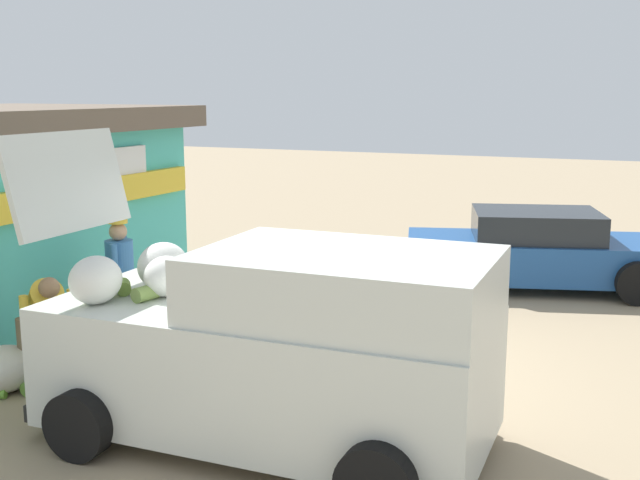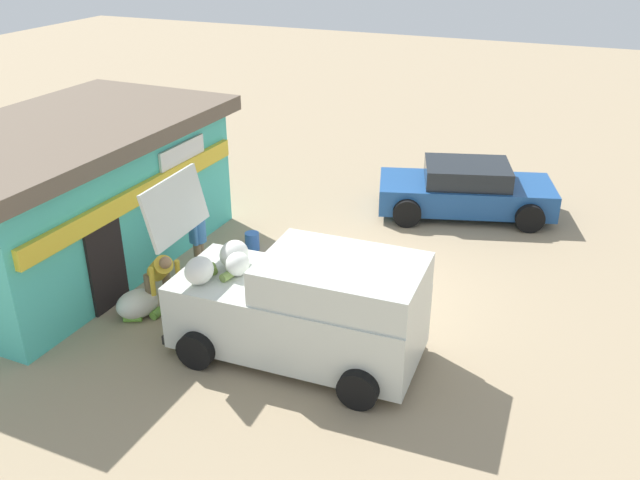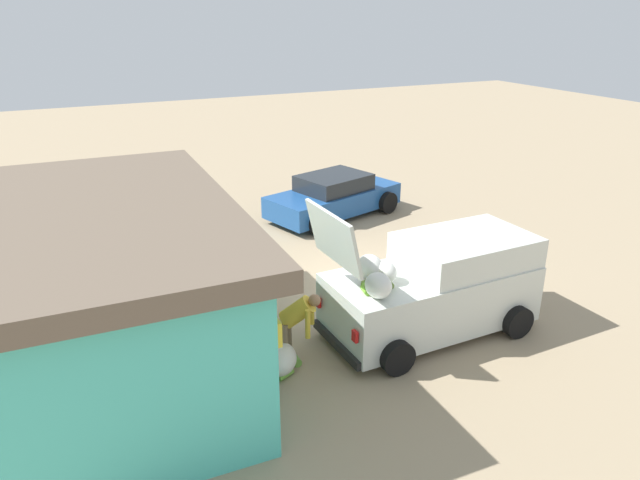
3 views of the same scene
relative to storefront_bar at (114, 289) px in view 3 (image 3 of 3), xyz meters
The scene contains 8 objects.
ground_plane 5.68m from the storefront_bar, 77.81° to the right, with size 60.00×60.00×0.00m, color #9E896B.
storefront_bar is the anchor object (origin of this frame).
delivery_van 5.83m from the storefront_bar, 102.24° to the right, with size 2.20×4.30×2.79m.
parked_sedan 8.96m from the storefront_bar, 50.80° to the right, with size 2.97×4.43×1.27m.
vendor_standing 2.77m from the storefront_bar, 81.86° to the right, with size 0.53×0.45×1.64m.
customer_bending 3.11m from the storefront_bar, 111.20° to the right, with size 0.70×0.73×1.32m.
unloaded_banana_pile 3.03m from the storefront_bar, 118.44° to the right, with size 0.97×0.90×0.51m.
paint_bucket 3.83m from the storefront_bar, 58.43° to the right, with size 0.31×0.31×0.39m, color blue.
Camera 3 is at (-10.57, 5.99, 5.88)m, focal length 33.03 mm.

